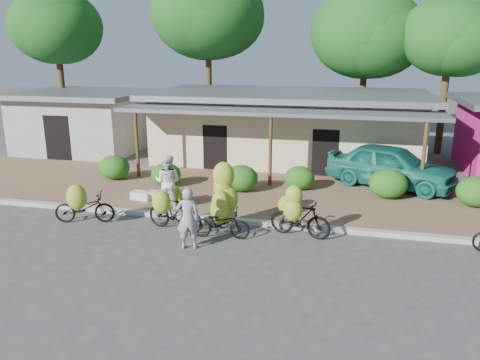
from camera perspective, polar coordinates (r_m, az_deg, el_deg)
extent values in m
plane|color=#403E3B|center=(12.93, -1.07, -8.51)|extent=(100.00, 100.00, 0.00)
cube|color=brown|center=(17.49, 3.02, -1.78)|extent=(60.00, 6.00, 0.12)
cube|color=#A8A399|center=(14.70, 0.88, -5.14)|extent=(60.00, 0.25, 0.15)
cube|color=beige|center=(22.92, 5.83, 6.18)|extent=(12.00, 6.00, 3.10)
cube|color=slate|center=(22.71, 5.95, 10.35)|extent=(13.00, 7.00, 0.25)
cube|color=black|center=(20.14, 4.66, 3.58)|extent=(1.40, 0.12, 2.20)
cube|color=slate|center=(18.81, 4.27, 8.30)|extent=(13.00, 2.00, 0.15)
cylinder|color=brown|center=(19.88, -12.43, 4.07)|extent=(0.14, 0.14, 2.85)
cylinder|color=brown|center=(18.19, 3.72, 3.34)|extent=(0.14, 0.14, 2.85)
cylinder|color=brown|center=(18.13, 21.45, 2.24)|extent=(0.14, 0.14, 2.85)
cube|color=#A6A5A0|center=(26.70, -18.43, 6.58)|extent=(6.00, 5.00, 2.90)
cube|color=slate|center=(26.51, -18.72, 9.94)|extent=(7.00, 6.00, 0.25)
cube|color=black|center=(24.73, -21.30, 4.82)|extent=(1.40, 0.12, 2.20)
cylinder|color=brown|center=(29.51, -20.93, 11.07)|extent=(0.36, 0.36, 6.90)
ellipsoid|color=#104215|center=(29.48, -21.54, 16.99)|extent=(5.15, 5.15, 4.12)
ellipsoid|color=#104215|center=(30.02, -22.08, 17.47)|extent=(4.37, 4.37, 3.50)
cylinder|color=brown|center=(28.73, -3.83, 12.74)|extent=(0.36, 0.36, 7.70)
ellipsoid|color=#104215|center=(28.77, -3.96, 19.57)|extent=(6.58, 6.58, 5.27)
ellipsoid|color=#104215|center=(29.22, -4.78, 20.08)|extent=(5.60, 5.60, 4.48)
cylinder|color=brown|center=(28.00, 14.75, 10.94)|extent=(0.36, 0.36, 6.48)
ellipsoid|color=#104215|center=(27.94, 15.17, 16.83)|extent=(6.14, 6.14, 4.91)
ellipsoid|color=#104215|center=(28.24, 14.14, 17.49)|extent=(5.22, 5.22, 4.18)
cylinder|color=brown|center=(26.40, 23.60, 9.58)|extent=(0.36, 0.36, 6.17)
ellipsoid|color=#104215|center=(26.32, 24.27, 15.50)|extent=(4.66, 4.66, 3.73)
ellipsoid|color=#104215|center=(26.54, 23.13, 16.26)|extent=(3.96, 3.96, 3.17)
ellipsoid|color=#275914|center=(19.87, -15.08, 1.50)|extent=(1.28, 1.15, 1.00)
ellipsoid|color=#275914|center=(18.47, -9.00, 0.67)|extent=(1.17, 1.06, 0.92)
ellipsoid|color=#275914|center=(17.56, 0.14, 0.22)|extent=(1.28, 1.16, 1.00)
ellipsoid|color=#275914|center=(17.94, 7.27, 0.26)|extent=(1.15, 1.04, 0.90)
ellipsoid|color=#275914|center=(17.57, 17.63, -0.43)|extent=(1.36, 1.22, 1.06)
ellipsoid|color=#275914|center=(17.74, 26.90, -1.29)|extent=(1.34, 1.20, 1.04)
imported|color=black|center=(15.52, -18.41, -3.20)|extent=(1.98, 1.11, 0.98)
ellipsoid|color=#99AF2B|center=(14.77, -19.30, -2.01)|extent=(0.63, 0.54, 0.79)
imported|color=black|center=(14.22, -7.95, -3.92)|extent=(1.96, 0.93, 1.13)
ellipsoid|color=#99AF2B|center=(13.55, -9.55, -2.70)|extent=(0.54, 0.46, 0.68)
imported|color=black|center=(13.56, -2.37, -5.31)|extent=(1.75, 0.74, 0.89)
ellipsoid|color=#99AF2B|center=(14.00, -2.17, -3.74)|extent=(0.73, 0.62, 0.91)
ellipsoid|color=#99AF2B|center=(13.87, -1.78, -2.33)|extent=(0.76, 0.65, 0.95)
ellipsoid|color=#99AF2B|center=(13.77, -2.12, -0.82)|extent=(0.57, 0.48, 0.71)
ellipsoid|color=#99AF2B|center=(13.67, -2.01, 0.57)|extent=(0.65, 0.55, 0.81)
ellipsoid|color=#99AF2B|center=(13.65, -2.23, -4.04)|extent=(0.54, 0.46, 0.67)
ellipsoid|color=#99AF2B|center=(13.54, -2.42, -2.53)|extent=(0.50, 0.43, 0.63)
imported|color=black|center=(13.73, 7.35, -4.67)|extent=(1.91, 0.92, 1.11)
ellipsoid|color=#99AF2B|center=(13.00, 6.47, -3.65)|extent=(0.53, 0.45, 0.66)
ellipsoid|color=#99AF2B|center=(12.92, 6.60, -1.91)|extent=(0.49, 0.41, 0.61)
ellipsoid|color=#99AF2B|center=(16.31, -8.10, -1.75)|extent=(0.54, 0.46, 0.68)
ellipsoid|color=#99AF2B|center=(16.05, -6.75, -2.11)|extent=(0.49, 0.42, 0.62)
ellipsoid|color=#99AF2B|center=(15.19, 5.55, -3.07)|extent=(0.50, 0.43, 0.63)
cube|color=silver|center=(16.88, -9.67, -1.89)|extent=(0.88, 0.48, 0.30)
cube|color=silver|center=(17.05, -11.90, -1.86)|extent=(0.81, 0.53, 0.28)
imported|color=gray|center=(12.78, -6.37, -4.67)|extent=(0.73, 0.57, 1.75)
imported|color=white|center=(15.77, -8.79, -0.21)|extent=(0.90, 0.70, 1.83)
imported|color=#166557|center=(18.99, 17.91, 1.66)|extent=(5.25, 3.63, 1.66)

